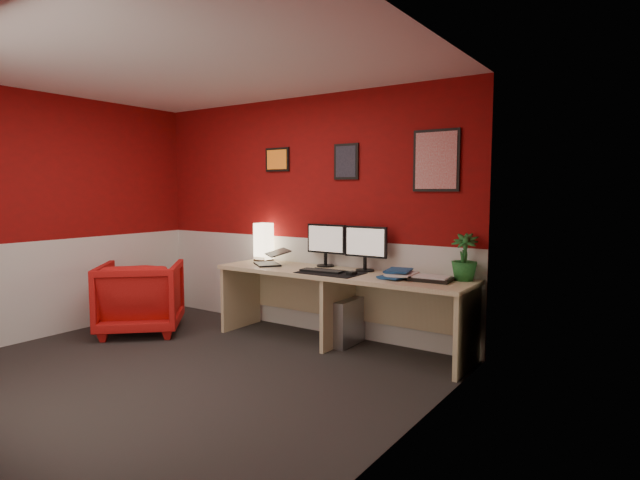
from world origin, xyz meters
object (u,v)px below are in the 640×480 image
(monitor_left, at_px, (326,238))
(pc_tower, at_px, (346,321))
(desk, at_px, (338,309))
(monitor_right, at_px, (365,241))
(zen_tray, at_px, (431,279))
(armchair, at_px, (141,297))
(potted_plant, at_px, (464,257))
(laptop, at_px, (267,255))
(shoji_lamp, at_px, (264,243))

(monitor_left, height_order, pc_tower, monitor_left)
(desk, distance_m, monitor_right, 0.71)
(zen_tray, distance_m, armchair, 3.07)
(monitor_right, xyz_separation_m, potted_plant, (0.97, 0.02, -0.08))
(monitor_left, height_order, armchair, monitor_left)
(laptop, bearing_deg, desk, 39.31)
(potted_plant, distance_m, pc_tower, 1.34)
(laptop, distance_m, zen_tray, 1.80)
(shoji_lamp, relative_size, laptop, 1.21)
(pc_tower, bearing_deg, zen_tray, -5.99)
(desk, bearing_deg, pc_tower, 78.65)
(shoji_lamp, distance_m, armchair, 1.43)
(desk, distance_m, potted_plant, 1.30)
(potted_plant, bearing_deg, laptop, -173.24)
(shoji_lamp, distance_m, potted_plant, 2.27)
(monitor_right, xyz_separation_m, zen_tray, (0.74, -0.16, -0.28))
(desk, bearing_deg, zen_tray, 1.98)
(monitor_right, bearing_deg, desk, -134.32)
(shoji_lamp, bearing_deg, laptop, -43.49)
(potted_plant, bearing_deg, shoji_lamp, -179.78)
(zen_tray, height_order, armchair, zen_tray)
(monitor_right, relative_size, zen_tray, 1.66)
(shoji_lamp, height_order, armchair, shoji_lamp)
(desk, relative_size, monitor_right, 4.48)
(monitor_left, distance_m, monitor_right, 0.49)
(laptop, xyz_separation_m, pc_tower, (0.89, 0.13, -0.61))
(desk, relative_size, shoji_lamp, 6.50)
(zen_tray, xyz_separation_m, armchair, (-2.94, -0.79, -0.37))
(zen_tray, bearing_deg, monitor_left, 170.76)
(shoji_lamp, distance_m, zen_tray, 2.05)
(potted_plant, xyz_separation_m, armchair, (-3.17, -0.97, -0.56))
(laptop, bearing_deg, monitor_right, 49.11)
(monitor_left, bearing_deg, monitor_right, -5.13)
(desk, height_order, armchair, armchair)
(monitor_left, bearing_deg, pc_tower, -21.89)
(laptop, height_order, armchair, laptop)
(monitor_right, height_order, pc_tower, monitor_right)
(monitor_left, distance_m, potted_plant, 1.46)
(laptop, bearing_deg, monitor_left, 62.29)
(monitor_right, bearing_deg, potted_plant, 1.37)
(laptop, bearing_deg, shoji_lamp, 174.00)
(desk, bearing_deg, potted_plant, 10.41)
(pc_tower, bearing_deg, monitor_left, 156.54)
(zen_tray, height_order, potted_plant, potted_plant)
(laptop, xyz_separation_m, potted_plant, (2.02, 0.24, 0.10))
(laptop, height_order, zen_tray, laptop)
(monitor_right, bearing_deg, laptop, -168.37)
(potted_plant, bearing_deg, zen_tray, -141.54)
(potted_plant, bearing_deg, desk, -169.59)
(shoji_lamp, distance_m, monitor_left, 0.81)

